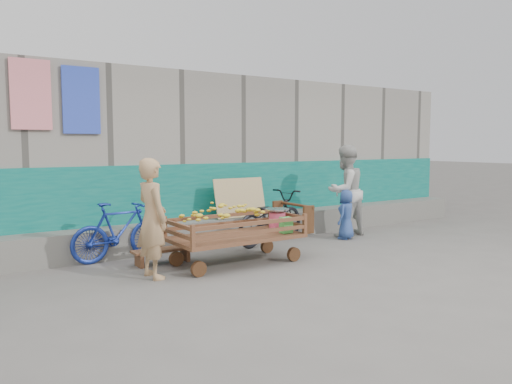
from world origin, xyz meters
TOP-DOWN VIEW (x-y plane):
  - ground at (0.00, 0.00)m, footprint 80.00×80.00m
  - building_wall at (-0.00, 4.05)m, footprint 12.00×3.50m
  - banana_cart at (-0.63, 0.89)m, footprint 2.08×0.95m
  - bench at (-1.49, 1.49)m, footprint 0.89×0.27m
  - vendor_man at (-1.89, 0.85)m, footprint 0.42×0.60m
  - woman at (2.29, 1.65)m, footprint 0.90×0.73m
  - child at (2.09, 1.40)m, footprint 0.52×0.44m
  - bicycle_dark at (0.71, 1.85)m, footprint 1.85×1.11m
  - bicycle_blue at (-1.94, 2.05)m, footprint 1.50×0.52m

SIDE VIEW (x-z plane):
  - ground at x=0.00m, z-range 0.00..0.00m
  - bench at x=-1.49m, z-range 0.05..0.28m
  - bicycle_blue at x=-1.94m, z-range 0.00..0.89m
  - child at x=2.09m, z-range 0.00..0.91m
  - bicycle_dark at x=0.71m, z-range 0.00..0.92m
  - banana_cart at x=-0.63m, z-range 0.16..1.04m
  - vendor_man at x=-1.89m, z-range 0.00..1.57m
  - woman at x=2.29m, z-range 0.00..1.73m
  - building_wall at x=0.00m, z-range -0.03..2.97m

